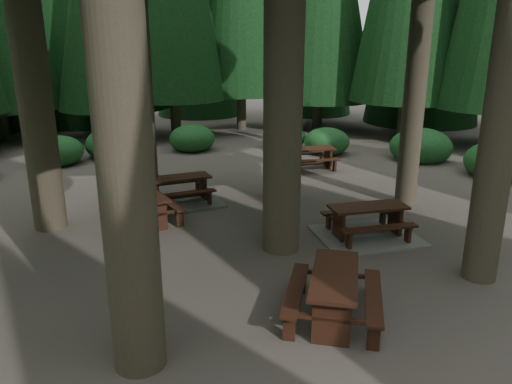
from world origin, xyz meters
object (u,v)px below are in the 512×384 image
object	(u,v)px
picnic_table_d	(310,155)
picnic_table_a	(367,226)
picnic_table_b	(145,203)
picnic_table_c	(179,194)
picnic_table_e	(334,289)

from	to	relation	value
picnic_table_d	picnic_table_a	bearing A→B (deg)	-100.34
picnic_table_b	picnic_table_c	distance (m)	1.79
picnic_table_b	picnic_table_e	xyz separation A→B (m)	(2.34, -5.86, 0.03)
picnic_table_a	picnic_table_b	distance (m)	5.67
picnic_table_c	picnic_table_d	world-z (taller)	picnic_table_c
picnic_table_c	picnic_table_e	size ratio (longest dim) A/B	0.97
picnic_table_a	picnic_table_d	xyz separation A→B (m)	(1.64, 6.49, 0.24)
picnic_table_d	picnic_table_e	size ratio (longest dim) A/B	0.75
picnic_table_b	picnic_table_c	size ratio (longest dim) A/B	0.88
picnic_table_b	picnic_table_d	bearing A→B (deg)	-72.95
picnic_table_a	picnic_table_d	world-z (taller)	picnic_table_a
picnic_table_a	picnic_table_b	xyz separation A→B (m)	(-4.89, 2.87, 0.26)
picnic_table_b	picnic_table_d	world-z (taller)	picnic_table_b
picnic_table_a	picnic_table_d	distance (m)	6.70
picnic_table_a	picnic_table_d	size ratio (longest dim) A/B	1.36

